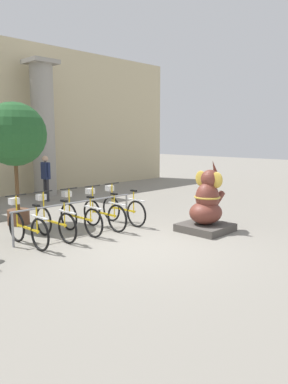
{
  "coord_description": "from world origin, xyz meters",
  "views": [
    {
      "loc": [
        -5.59,
        -5.38,
        2.35
      ],
      "look_at": [
        0.79,
        0.8,
        1.0
      ],
      "focal_mm": 35.0,
      "sensor_mm": 36.0,
      "label": 1
    }
  ],
  "objects_px": {
    "bicycle_2": "(80,217)",
    "person_pedestrian": "(46,174)",
    "bicycle_4": "(122,209)",
    "bicycle_3": "(103,213)",
    "elephant_statue": "(207,207)",
    "potted_tree": "(14,137)",
    "bicycle_1": "(54,221)",
    "bicycle_0": "(27,227)"
  },
  "relations": [
    {
      "from": "bicycle_1",
      "to": "person_pedestrian",
      "type": "height_order",
      "value": "person_pedestrian"
    },
    {
      "from": "bicycle_2",
      "to": "person_pedestrian",
      "type": "xyz_separation_m",
      "value": [
        1.86,
        4.54,
        0.56
      ]
    },
    {
      "from": "potted_tree",
      "to": "bicycle_2",
      "type": "bearing_deg",
      "value": -74.09
    },
    {
      "from": "bicycle_3",
      "to": "potted_tree",
      "type": "xyz_separation_m",
      "value": [
        -1.26,
        2.0,
        1.9
      ]
    },
    {
      "from": "bicycle_1",
      "to": "potted_tree",
      "type": "relative_size",
      "value": 0.52
    },
    {
      "from": "bicycle_1",
      "to": "elephant_statue",
      "type": "bearing_deg",
      "value": -34.22
    },
    {
      "from": "bicycle_1",
      "to": "bicycle_3",
      "type": "relative_size",
      "value": 1.0
    },
    {
      "from": "elephant_statue",
      "to": "bicycle_2",
      "type": "bearing_deg",
      "value": 138.83
    },
    {
      "from": "bicycle_1",
      "to": "elephant_statue",
      "type": "xyz_separation_m",
      "value": [
        3.04,
        -2.06,
        0.18
      ]
    },
    {
      "from": "bicycle_0",
      "to": "bicycle_3",
      "type": "bearing_deg",
      "value": -0.31
    },
    {
      "from": "person_pedestrian",
      "to": "bicycle_3",
      "type": "bearing_deg",
      "value": -104.28
    },
    {
      "from": "bicycle_2",
      "to": "person_pedestrian",
      "type": "relative_size",
      "value": 1.03
    },
    {
      "from": "elephant_statue",
      "to": "bicycle_0",
      "type": "bearing_deg",
      "value": 151.62
    },
    {
      "from": "bicycle_2",
      "to": "elephant_statue",
      "type": "height_order",
      "value": "elephant_statue"
    },
    {
      "from": "bicycle_2",
      "to": "potted_tree",
      "type": "distance_m",
      "value": 2.79
    },
    {
      "from": "bicycle_4",
      "to": "bicycle_3",
      "type": "bearing_deg",
      "value": -176.82
    },
    {
      "from": "bicycle_0",
      "to": "bicycle_2",
      "type": "bearing_deg",
      "value": 1.05
    },
    {
      "from": "bicycle_2",
      "to": "bicycle_3",
      "type": "xyz_separation_m",
      "value": [
        0.7,
        -0.04,
        0.0
      ]
    },
    {
      "from": "bicycle_2",
      "to": "potted_tree",
      "type": "bearing_deg",
      "value": 105.91
    },
    {
      "from": "bicycle_2",
      "to": "potted_tree",
      "type": "height_order",
      "value": "potted_tree"
    },
    {
      "from": "bicycle_3",
      "to": "bicycle_0",
      "type": "bearing_deg",
      "value": 179.69
    },
    {
      "from": "bicycle_1",
      "to": "person_pedestrian",
      "type": "relative_size",
      "value": 1.03
    },
    {
      "from": "person_pedestrian",
      "to": "potted_tree",
      "type": "distance_m",
      "value": 3.78
    },
    {
      "from": "bicycle_4",
      "to": "bicycle_1",
      "type": "bearing_deg",
      "value": 179.48
    },
    {
      "from": "bicycle_1",
      "to": "elephant_statue",
      "type": "distance_m",
      "value": 3.67
    },
    {
      "from": "elephant_statue",
      "to": "potted_tree",
      "type": "xyz_separation_m",
      "value": [
        -2.9,
        4.01,
        1.72
      ]
    },
    {
      "from": "potted_tree",
      "to": "bicycle_1",
      "type": "bearing_deg",
      "value": -94.09
    },
    {
      "from": "bicycle_2",
      "to": "bicycle_3",
      "type": "height_order",
      "value": "same"
    },
    {
      "from": "bicycle_3",
      "to": "elephant_statue",
      "type": "bearing_deg",
      "value": -50.78
    },
    {
      "from": "bicycle_1",
      "to": "bicycle_4",
      "type": "height_order",
      "value": "same"
    },
    {
      "from": "bicycle_4",
      "to": "person_pedestrian",
      "type": "relative_size",
      "value": 1.03
    },
    {
      "from": "bicycle_4",
      "to": "elephant_statue",
      "type": "xyz_separation_m",
      "value": [
        0.94,
        -2.04,
        0.18
      ]
    },
    {
      "from": "person_pedestrian",
      "to": "potted_tree",
      "type": "bearing_deg",
      "value": -133.25
    },
    {
      "from": "bicycle_2",
      "to": "potted_tree",
      "type": "xyz_separation_m",
      "value": [
        -0.56,
        1.96,
        1.9
      ]
    },
    {
      "from": "bicycle_4",
      "to": "bicycle_0",
      "type": "bearing_deg",
      "value": -179.44
    },
    {
      "from": "bicycle_0",
      "to": "bicycle_3",
      "type": "relative_size",
      "value": 1.0
    },
    {
      "from": "bicycle_0",
      "to": "person_pedestrian",
      "type": "distance_m",
      "value": 5.64
    },
    {
      "from": "person_pedestrian",
      "to": "potted_tree",
      "type": "relative_size",
      "value": 0.51
    },
    {
      "from": "bicycle_1",
      "to": "bicycle_3",
      "type": "xyz_separation_m",
      "value": [
        1.4,
        -0.06,
        0.0
      ]
    },
    {
      "from": "bicycle_1",
      "to": "bicycle_2",
      "type": "xyz_separation_m",
      "value": [
        0.7,
        -0.02,
        0.0
      ]
    },
    {
      "from": "bicycle_3",
      "to": "person_pedestrian",
      "type": "height_order",
      "value": "person_pedestrian"
    },
    {
      "from": "bicycle_2",
      "to": "person_pedestrian",
      "type": "bearing_deg",
      "value": 67.68
    }
  ]
}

